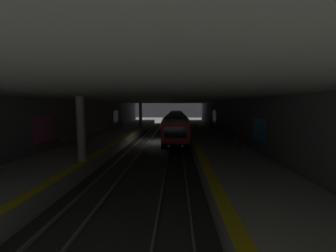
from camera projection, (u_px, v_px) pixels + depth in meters
name	position (u px, v px, depth m)	size (l,w,h in m)	color
ground_plane	(160.00, 142.00, 28.33)	(120.00, 120.00, 0.00)	#383A38
track_left	(176.00, 142.00, 28.23)	(60.00, 1.53, 0.16)	gray
track_right	(144.00, 141.00, 28.42)	(60.00, 1.53, 0.16)	gray
platform_left	(208.00, 139.00, 28.01)	(60.00, 5.30, 1.06)	#A8A59E
platform_right	(112.00, 138.00, 28.56)	(60.00, 5.30, 1.06)	#A8A59E
wall_left	(230.00, 122.00, 27.68)	(60.00, 0.56, 5.60)	slate
wall_right	(91.00, 121.00, 28.46)	(60.00, 0.56, 5.60)	slate
ceiling_slab	(160.00, 99.00, 27.77)	(60.00, 19.40, 0.40)	#ADAAA3
pillar_near	(81.00, 129.00, 14.47)	(0.56, 0.56, 4.55)	gray
pillar_far	(140.00, 115.00, 38.22)	(0.56, 0.56, 4.55)	gray
metro_train	(176.00, 121.00, 38.95)	(38.25, 2.83, 3.49)	red
bench_left_near	(240.00, 140.00, 20.51)	(1.70, 0.47, 0.86)	#262628
bench_left_mid	(214.00, 126.00, 35.12)	(1.70, 0.47, 0.86)	#262628
bench_left_far	(206.00, 122.00, 43.58)	(1.70, 0.47, 0.86)	#262628
bench_right_near	(66.00, 140.00, 20.35)	(1.70, 0.47, 0.86)	#262628
bench_right_mid	(100.00, 130.00, 29.33)	(1.70, 0.47, 0.86)	#262628
person_waiting_near	(211.00, 123.00, 36.68)	(0.60, 0.23, 1.66)	#303030
person_walking_mid	(122.00, 124.00, 33.50)	(0.60, 0.23, 1.69)	#404040
suitcase_rolling	(204.00, 128.00, 33.45)	(0.33, 0.25, 0.99)	maroon
backpack_on_floor	(196.00, 126.00, 37.61)	(0.30, 0.20, 0.40)	maroon
trash_bin	(235.00, 143.00, 19.46)	(0.44, 0.44, 0.85)	#595B5E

